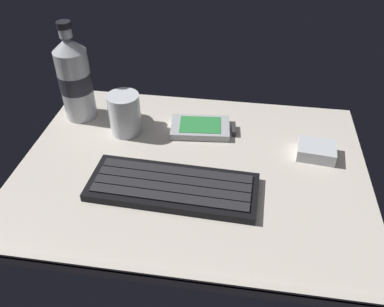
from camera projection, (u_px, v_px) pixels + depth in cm
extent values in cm
cube|color=beige|center=(192.00, 170.00, 73.59)|extent=(64.00, 48.00, 2.00)
cube|color=beige|center=(167.00, 273.00, 54.70)|extent=(64.00, 1.20, 0.80)
cube|color=black|center=(173.00, 187.00, 67.59)|extent=(29.38, 12.04, 1.40)
cube|color=#28282B|center=(177.00, 171.00, 69.58)|extent=(26.73, 2.96, 0.30)
cube|color=#28282B|center=(174.00, 179.00, 67.90)|extent=(26.73, 2.96, 0.30)
cube|color=#28282B|center=(171.00, 188.00, 66.21)|extent=(26.73, 2.96, 0.30)
cube|color=#28282B|center=(168.00, 197.00, 64.53)|extent=(26.73, 2.96, 0.30)
cube|color=#B7BABF|center=(203.00, 128.00, 81.32)|extent=(12.65, 8.67, 1.40)
cube|color=green|center=(203.00, 125.00, 80.85)|extent=(8.91, 6.67, 0.10)
cube|color=#333338|center=(234.00, 129.00, 81.04)|extent=(1.15, 3.86, 1.12)
cylinder|color=silver|center=(125.00, 114.00, 78.97)|extent=(6.40, 6.40, 8.50)
cylinder|color=orange|center=(125.00, 118.00, 79.59)|extent=(5.50, 5.50, 6.12)
cylinder|color=silver|center=(76.00, 85.00, 81.51)|extent=(6.60, 6.60, 15.00)
cone|color=silver|center=(68.00, 44.00, 75.92)|extent=(6.60, 6.60, 2.80)
cylinder|color=silver|center=(65.00, 33.00, 74.48)|extent=(2.51, 2.51, 1.80)
cylinder|color=black|center=(64.00, 25.00, 73.54)|extent=(2.77, 2.77, 1.20)
cylinder|color=#2D2D38|center=(75.00, 82.00, 81.04)|extent=(6.73, 6.73, 3.80)
cube|color=silver|center=(316.00, 151.00, 74.61)|extent=(7.58, 6.35, 2.40)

